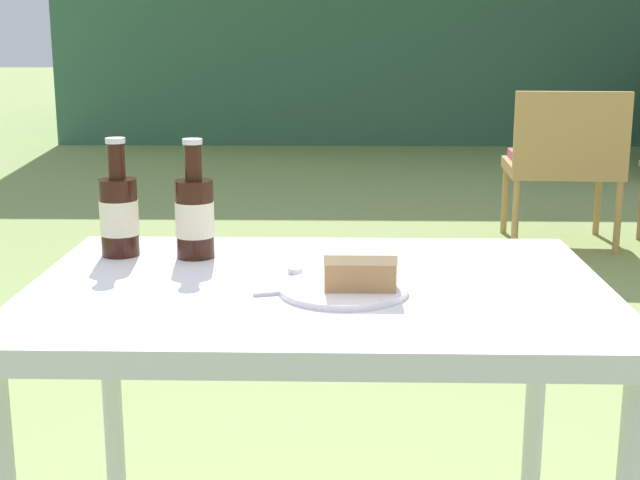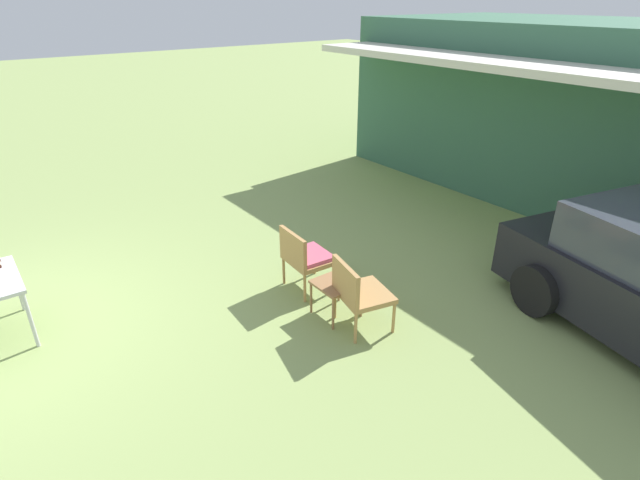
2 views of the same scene
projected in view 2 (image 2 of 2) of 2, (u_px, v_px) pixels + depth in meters
The scene contains 5 objects.
ground_plane at pixel (2, 336), 5.62m from camera, with size 60.00×60.00×0.00m, color #8CA35B.
cabin_building at pixel (589, 109), 9.35m from camera, with size 8.38×5.43×3.05m.
wicker_chair_cushioned at pixel (305, 256), 6.33m from camera, with size 0.61×0.57×0.85m.
wicker_chair_plain at pixel (358, 291), 5.57m from camera, with size 0.69×0.66×0.85m.
garden_side_table at pixel (336, 286), 5.84m from camera, with size 0.47×0.47×0.44m.
Camera 2 is at (5.80, 0.12, 3.46)m, focal length 28.00 mm.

